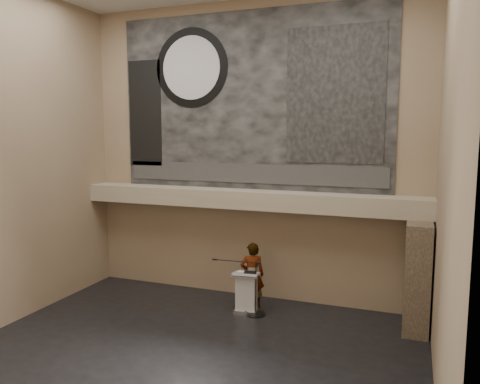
% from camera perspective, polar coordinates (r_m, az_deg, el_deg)
% --- Properties ---
extents(floor, '(10.00, 10.00, 0.00)m').
position_cam_1_polar(floor, '(10.93, -6.24, -19.00)').
color(floor, black).
rests_on(floor, ground).
extents(wall_back, '(10.00, 0.02, 8.50)m').
position_cam_1_polar(wall_back, '(13.49, 1.20, 4.84)').
color(wall_back, '#90745B').
rests_on(wall_back, floor).
extents(wall_front, '(10.00, 0.02, 8.50)m').
position_cam_1_polar(wall_front, '(6.52, -22.80, 1.53)').
color(wall_front, '#90745B').
rests_on(wall_front, floor).
extents(wall_left, '(0.02, 8.00, 8.50)m').
position_cam_1_polar(wall_left, '(12.88, -26.85, 3.92)').
color(wall_left, '#90745B').
rests_on(wall_left, floor).
extents(wall_right, '(0.02, 8.00, 8.50)m').
position_cam_1_polar(wall_right, '(8.75, 24.02, 2.82)').
color(wall_right, '#90745B').
rests_on(wall_right, floor).
extents(soffit, '(10.00, 0.80, 0.50)m').
position_cam_1_polar(soffit, '(13.24, 0.61, -0.86)').
color(soffit, tan).
rests_on(soffit, wall_back).
extents(sprinkler_left, '(0.04, 0.04, 0.06)m').
position_cam_1_polar(sprinkler_left, '(13.86, -5.70, -1.70)').
color(sprinkler_left, '#B2893D').
rests_on(sprinkler_left, soffit).
extents(sprinkler_right, '(0.04, 0.04, 0.06)m').
position_cam_1_polar(sprinkler_right, '(12.72, 8.61, -2.56)').
color(sprinkler_right, '#B2893D').
rests_on(sprinkler_right, soffit).
extents(banner, '(8.00, 0.05, 5.00)m').
position_cam_1_polar(banner, '(13.48, 1.17, 11.00)').
color(banner, black).
rests_on(banner, wall_back).
extents(banner_text_strip, '(7.76, 0.02, 0.55)m').
position_cam_1_polar(banner_text_strip, '(13.47, 1.09, 2.27)').
color(banner_text_strip, '#303030').
rests_on(banner_text_strip, banner).
extents(banner_clock_rim, '(2.30, 0.02, 2.30)m').
position_cam_1_polar(banner_clock_rim, '(14.23, -5.96, 14.82)').
color(banner_clock_rim, black).
rests_on(banner_clock_rim, banner).
extents(banner_clock_face, '(1.84, 0.02, 1.84)m').
position_cam_1_polar(banner_clock_face, '(14.22, -6.00, 14.83)').
color(banner_clock_face, silver).
rests_on(banner_clock_face, banner).
extents(banner_building_print, '(2.60, 0.02, 3.60)m').
position_cam_1_polar(banner_building_print, '(12.85, 11.47, 11.48)').
color(banner_building_print, black).
rests_on(banner_building_print, banner).
extents(banner_brick_print, '(1.10, 0.02, 3.20)m').
position_cam_1_polar(banner_brick_print, '(14.90, -11.48, 9.36)').
color(banner_brick_print, black).
rests_on(banner_brick_print, banner).
extents(stone_pier, '(0.60, 1.40, 2.70)m').
position_cam_1_polar(stone_pier, '(12.37, 20.82, -9.54)').
color(stone_pier, '#47392B').
rests_on(stone_pier, floor).
extents(lectern, '(0.72, 0.55, 1.13)m').
position_cam_1_polar(lectern, '(12.88, 0.78, -12.10)').
color(lectern, silver).
rests_on(lectern, floor).
extents(binder, '(0.35, 0.30, 0.04)m').
position_cam_1_polar(binder, '(12.63, 1.23, -9.80)').
color(binder, black).
rests_on(binder, lectern).
extents(papers, '(0.22, 0.29, 0.00)m').
position_cam_1_polar(papers, '(12.75, 0.07, -9.71)').
color(papers, white).
rests_on(papers, lectern).
extents(speaker_person, '(0.79, 0.66, 1.83)m').
position_cam_1_polar(speaker_person, '(13.10, 1.50, -10.09)').
color(speaker_person, white).
rests_on(speaker_person, floor).
extents(mic_stand, '(1.47, 0.52, 1.46)m').
position_cam_1_polar(mic_stand, '(12.83, 1.75, -13.78)').
color(mic_stand, black).
rests_on(mic_stand, floor).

